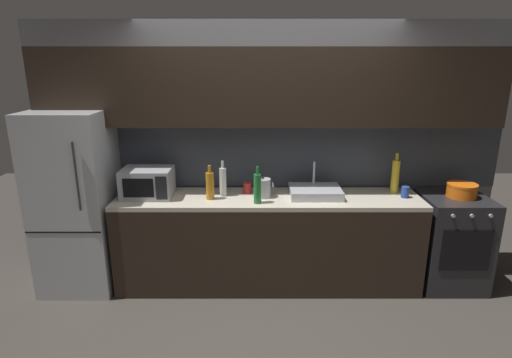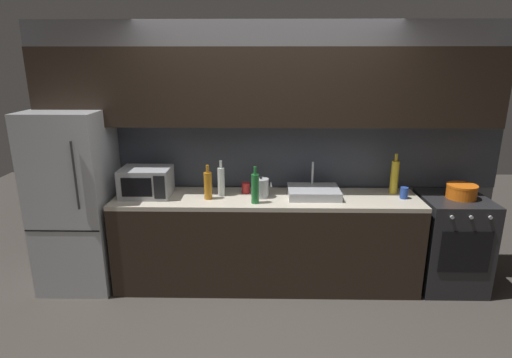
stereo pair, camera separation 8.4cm
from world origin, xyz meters
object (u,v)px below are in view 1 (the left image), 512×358
Objects in this scene: kettle at (261,188)px; wine_bottle_yellow at (393,176)px; wine_bottle_green at (256,188)px; wine_bottle_amber at (208,185)px; wine_bottle_clear at (221,181)px; refrigerator at (74,202)px; microwave at (146,183)px; mug_red at (246,188)px; oven_range at (448,240)px; mug_blue at (403,192)px; cooking_pot at (459,190)px.

wine_bottle_yellow is at bearing 6.09° from kettle.
kettle is 0.60× the size of wine_bottle_green.
wine_bottle_clear reaches higher than wine_bottle_amber.
microwave is (0.68, 0.02, 0.18)m from refrigerator.
microwave is at bearing -173.75° from mug_red.
oven_range is at bearing -3.54° from mug_red.
wine_bottle_clear is 0.26m from mug_red.
wine_bottle_amber is (-2.31, -0.06, 0.58)m from oven_range.
wine_bottle_green is 0.38m from wine_bottle_clear.
wine_bottle_amber reaches higher than kettle.
wine_bottle_green reaches higher than wine_bottle_amber.
wine_bottle_clear reaches higher than kettle.
wine_bottle_clear is 3.23× the size of mug_blue.
mug_red is (0.93, 0.10, -0.08)m from microwave.
mug_red is (0.23, 0.08, -0.09)m from wine_bottle_clear.
wine_bottle_green is 0.99× the size of wine_bottle_clear.
wine_bottle_green is at bearing -106.10° from kettle.
oven_range is at bearing -0.11° from kettle.
refrigerator is 1.29m from wine_bottle_amber.
mug_blue is (-0.49, -0.02, 0.50)m from oven_range.
refrigerator is at bearing -175.72° from mug_red.
mug_blue is 1.48m from mug_red.
refrigerator is 3.71× the size of microwave.
mug_red is (-0.15, 0.12, -0.04)m from kettle.
refrigerator reaches higher than kettle.
mug_blue is at bearing -5.33° from mug_red.
wine_bottle_amber is at bearing -152.10° from mug_red.
wine_bottle_green is 1.24× the size of cooking_pot.
refrigerator is 16.20× the size of mug_blue.
mug_red is at bearing -179.28° from wine_bottle_yellow.
mug_red is at bearing 176.46° from oven_range.
kettle is (-1.82, 0.00, 0.54)m from oven_range.
refrigerator reaches higher than wine_bottle_green.
wine_bottle_clear reaches higher than microwave.
cooking_pot is (0.54, 0.02, 0.01)m from mug_blue.
microwave is 2.29× the size of kettle.
wine_bottle_clear reaches higher than wine_bottle_green.
wine_bottle_yellow reaches higher than wine_bottle_amber.
mug_red is at bearing 20.14° from wine_bottle_clear.
mug_blue is at bearing -0.84° from microwave.
wine_bottle_amber is (-0.44, 0.11, -0.01)m from wine_bottle_green.
wine_bottle_amber is 1.19× the size of cooking_pot.
microwave is 0.70m from wine_bottle_clear.
oven_range is 2.96m from microwave.
refrigerator is 1.73m from wine_bottle_green.
wine_bottle_amber is at bearing -178.65° from mug_blue.
microwave reaches higher than kettle.
refrigerator reaches higher than oven_range.
refrigerator is 1.40m from wine_bottle_clear.
wine_bottle_clear is (-2.20, 0.04, 0.59)m from oven_range.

